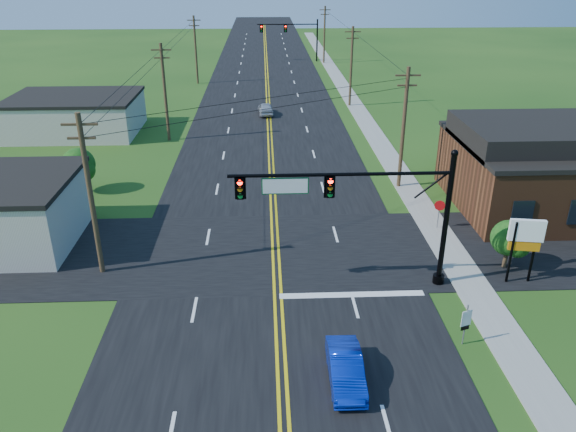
{
  "coord_description": "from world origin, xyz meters",
  "views": [
    {
      "loc": [
        -0.38,
        -17.48,
        15.83
      ],
      "look_at": [
        0.83,
        10.0,
        3.21
      ],
      "focal_mm": 35.0,
      "sensor_mm": 36.0,
      "label": 1
    }
  ],
  "objects_px": {
    "blue_car": "(346,369)",
    "route_sign": "(466,322)",
    "signal_mast_main": "(360,203)",
    "signal_mast_far": "(291,33)",
    "stop_sign": "(439,208)"
  },
  "relations": [
    {
      "from": "blue_car",
      "to": "route_sign",
      "type": "height_order",
      "value": "route_sign"
    },
    {
      "from": "signal_mast_main",
      "to": "route_sign",
      "type": "bearing_deg",
      "value": -52.26
    },
    {
      "from": "signal_mast_far",
      "to": "route_sign",
      "type": "bearing_deg",
      "value": -87.07
    },
    {
      "from": "route_sign",
      "to": "stop_sign",
      "type": "height_order",
      "value": "route_sign"
    },
    {
      "from": "signal_mast_main",
      "to": "route_sign",
      "type": "relative_size",
      "value": 5.42
    },
    {
      "from": "blue_car",
      "to": "stop_sign",
      "type": "height_order",
      "value": "stop_sign"
    },
    {
      "from": "signal_mast_main",
      "to": "route_sign",
      "type": "distance_m",
      "value": 7.51
    },
    {
      "from": "signal_mast_far",
      "to": "blue_car",
      "type": "distance_m",
      "value": 79.57
    },
    {
      "from": "signal_mast_main",
      "to": "signal_mast_far",
      "type": "height_order",
      "value": "same"
    },
    {
      "from": "route_sign",
      "to": "signal_mast_main",
      "type": "bearing_deg",
      "value": 108.57
    },
    {
      "from": "blue_car",
      "to": "stop_sign",
      "type": "relative_size",
      "value": 1.92
    },
    {
      "from": "signal_mast_main",
      "to": "signal_mast_far",
      "type": "bearing_deg",
      "value": 89.92
    },
    {
      "from": "stop_sign",
      "to": "route_sign",
      "type": "bearing_deg",
      "value": -84.19
    },
    {
      "from": "blue_car",
      "to": "signal_mast_far",
      "type": "bearing_deg",
      "value": 89.36
    },
    {
      "from": "blue_car",
      "to": "route_sign",
      "type": "xyz_separation_m",
      "value": [
        5.64,
        2.21,
        0.59
      ]
    }
  ]
}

